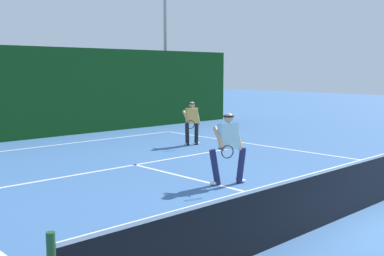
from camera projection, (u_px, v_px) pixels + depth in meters
ground_plane at (346, 216)px, 8.51m from camera, size 80.00×80.00×0.00m
court_line_baseline_far at (54, 145)px, 16.48m from camera, size 10.46×0.10×0.01m
court_line_service at (135, 165)px, 13.09m from camera, size 8.53×0.10×0.01m
court_line_centre at (217, 185)px, 10.82m from camera, size 0.10×6.40×0.01m
tennis_net at (347, 189)px, 8.45m from camera, size 11.46×0.09×1.09m
player_near at (228, 145)px, 10.78m from camera, size 1.08×0.86×1.66m
player_far at (192, 121)px, 16.45m from camera, size 0.93×0.86×1.52m
tennis_ball at (362, 169)px, 12.42m from camera, size 0.07×0.07×0.07m
back_fence_windscreen at (28, 93)px, 17.69m from camera, size 21.42×0.12×3.50m
light_pole at (165, 36)px, 24.38m from camera, size 0.55×0.44×7.03m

